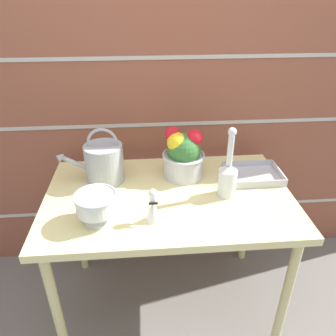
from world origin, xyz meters
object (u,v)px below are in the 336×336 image
at_px(watering_can, 104,162).
at_px(flower_planter, 183,155).
at_px(figurine_vase, 153,208).
at_px(crystal_pedestal_bowl, 96,204).
at_px(wire_tray, 253,175).
at_px(glass_decanter, 228,176).

xyz_separation_m(watering_can, flower_planter, (0.39, 0.01, 0.02)).
height_order(flower_planter, figurine_vase, flower_planter).
bearing_deg(crystal_pedestal_bowl, wire_tray, 21.23).
xyz_separation_m(flower_planter, glass_decanter, (0.18, -0.19, -0.02)).
height_order(figurine_vase, wire_tray, figurine_vase).
bearing_deg(figurine_vase, crystal_pedestal_bowl, 176.24).
bearing_deg(glass_decanter, crystal_pedestal_bowl, -165.81).
bearing_deg(flower_planter, crystal_pedestal_bowl, -139.75).
relative_size(flower_planter, figurine_vase, 1.71).
xyz_separation_m(figurine_vase, wire_tray, (0.52, 0.31, -0.05)).
bearing_deg(crystal_pedestal_bowl, watering_can, 89.42).
bearing_deg(glass_decanter, figurine_vase, -155.06).
xyz_separation_m(crystal_pedestal_bowl, glass_decanter, (0.58, 0.15, 0.02)).
bearing_deg(crystal_pedestal_bowl, glass_decanter, 14.19).
height_order(crystal_pedestal_bowl, glass_decanter, glass_decanter).
distance_m(crystal_pedestal_bowl, flower_planter, 0.52).
height_order(glass_decanter, figurine_vase, glass_decanter).
xyz_separation_m(watering_can, crystal_pedestal_bowl, (-0.00, -0.33, -0.02)).
xyz_separation_m(crystal_pedestal_bowl, wire_tray, (0.75, 0.29, -0.07)).
xyz_separation_m(flower_planter, figurine_vase, (-0.17, -0.35, -0.06)).
relative_size(watering_can, wire_tray, 1.19).
xyz_separation_m(watering_can, figurine_vase, (0.23, -0.34, -0.04)).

